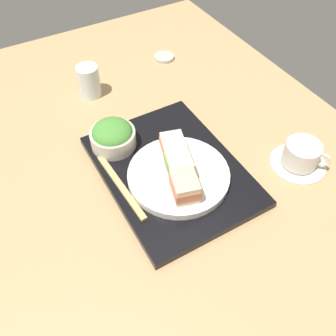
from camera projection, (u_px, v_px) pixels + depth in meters
The scene contains 11 objects.
ground_plane at pixel (165, 161), 91.32cm from camera, with size 140.00×100.00×3.00cm, color tan.
serving_tray at pixel (171, 170), 86.11cm from camera, with size 39.77×29.74×1.90cm, color black.
sandwich_plate at pixel (179, 175), 82.78cm from camera, with size 23.05×23.05×1.74cm, color white.
sandwich_near at pixel (173, 147), 84.31cm from camera, with size 8.16×7.01×4.34cm.
sandwich_middle at pixel (179, 165), 80.15cm from camera, with size 8.13×7.07×5.22cm.
sandwich_far at pixel (185, 186), 76.41cm from camera, with size 8.05×7.04×4.98cm.
salad_bowl at pixel (113, 136), 87.91cm from camera, with size 10.99×10.99×6.90cm.
chopsticks_pair at pixel (121, 186), 81.38cm from camera, with size 20.95×2.48×0.70cm.
coffee_cup at pixel (301, 156), 86.49cm from camera, with size 13.27×13.27×6.38cm.
drinking_glass at pixel (89, 81), 103.05cm from camera, with size 6.14×6.14×9.07cm, color silver.
small_sauce_dish at pixel (164, 57), 118.14cm from camera, with size 6.31×6.31×1.11cm, color beige.
Camera 1 is at (53.51, -29.79, 66.27)cm, focal length 39.30 mm.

